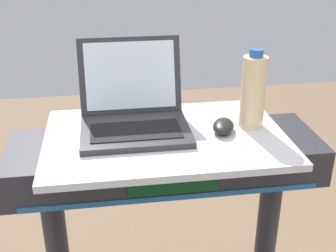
# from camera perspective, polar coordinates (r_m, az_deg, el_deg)

# --- Properties ---
(desk_board) EXTENTS (0.68, 0.45, 0.02)m
(desk_board) POSITION_cam_1_polar(r_m,az_deg,el_deg) (1.26, -0.34, -1.53)
(desk_board) COLOR silver
(desk_board) RESTS_ON treadmill_base
(laptop) EXTENTS (0.31, 0.30, 0.24)m
(laptop) POSITION_cam_1_polar(r_m,az_deg,el_deg) (1.28, -4.47, 1.81)
(laptop) COLOR #2D2D30
(laptop) RESTS_ON desk_board
(computer_mouse) EXTENTS (0.09, 0.11, 0.03)m
(computer_mouse) POSITION_cam_1_polar(r_m,az_deg,el_deg) (1.28, 7.18, -0.02)
(computer_mouse) COLOR black
(computer_mouse) RESTS_ON desk_board
(water_bottle) EXTENTS (0.07, 0.07, 0.23)m
(water_bottle) POSITION_cam_1_polar(r_m,az_deg,el_deg) (1.29, 10.98, 4.45)
(water_bottle) COLOR beige
(water_bottle) RESTS_ON desk_board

